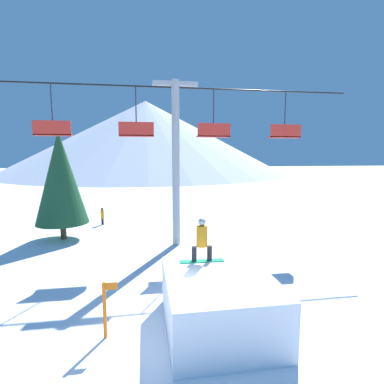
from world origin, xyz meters
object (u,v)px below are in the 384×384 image
(pine_tree_near, at_px, (60,177))
(distant_skier, at_px, (102,216))
(trail_marker, at_px, (105,308))
(snow_ramp, at_px, (219,302))
(snowboarder, at_px, (202,240))

(pine_tree_near, distance_m, distant_skier, 4.87)
(trail_marker, xyz_separation_m, distant_skier, (-1.89, 13.78, -0.19))
(snow_ramp, xyz_separation_m, trail_marker, (-3.17, 0.03, 0.06))
(distant_skier, bearing_deg, pine_tree_near, -118.05)
(trail_marker, distance_m, distant_skier, 13.91)
(snow_ramp, xyz_separation_m, snowboarder, (-0.26, 1.19, 1.52))
(snow_ramp, bearing_deg, distant_skier, 110.12)
(snowboarder, bearing_deg, trail_marker, -158.15)
(pine_tree_near, xyz_separation_m, distant_skier, (1.80, 3.38, -3.01))
(distant_skier, bearing_deg, snowboarder, -69.19)
(snowboarder, bearing_deg, pine_tree_near, 125.55)
(snow_ramp, xyz_separation_m, pine_tree_near, (-6.86, 10.43, 2.88))
(pine_tree_near, distance_m, trail_marker, 11.39)
(snow_ramp, height_order, pine_tree_near, pine_tree_near)
(trail_marker, bearing_deg, distant_skier, 97.81)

